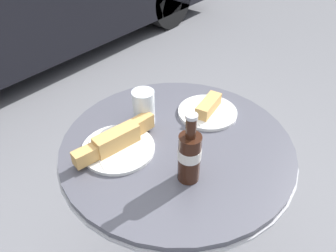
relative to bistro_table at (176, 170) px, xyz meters
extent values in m
cylinder|color=#B7B7BC|center=(0.00, 0.00, -0.24)|extent=(0.06, 0.06, 0.70)
cylinder|color=#B7B7BC|center=(0.00, 0.00, 0.11)|extent=(0.77, 0.77, 0.01)
cylinder|color=#4C4C56|center=(0.00, 0.00, 0.12)|extent=(0.76, 0.76, 0.02)
cylinder|color=#33190F|center=(-0.10, -0.12, 0.21)|extent=(0.06, 0.06, 0.16)
cylinder|color=silver|center=(-0.10, -0.12, 0.23)|extent=(0.07, 0.07, 0.03)
cylinder|color=#33190F|center=(-0.10, -0.12, 0.32)|extent=(0.03, 0.03, 0.06)
cylinder|color=silver|center=(-0.10, -0.12, 0.35)|extent=(0.03, 0.03, 0.01)
cylinder|color=#C68923|center=(0.02, 0.16, 0.18)|extent=(0.07, 0.07, 0.10)
cylinder|color=silver|center=(0.02, 0.16, 0.19)|extent=(0.08, 0.08, 0.12)
cylinder|color=white|center=(0.20, 0.01, 0.14)|extent=(0.22, 0.22, 0.01)
cube|color=white|center=(0.20, 0.01, 0.15)|extent=(0.19, 0.19, 0.00)
cube|color=tan|center=(0.20, 0.01, 0.17)|extent=(0.14, 0.07, 0.04)
cylinder|color=white|center=(-0.15, 0.12, 0.14)|extent=(0.23, 0.23, 0.01)
cube|color=white|center=(-0.15, 0.12, 0.15)|extent=(0.20, 0.20, 0.00)
cube|color=tan|center=(-0.23, 0.14, 0.17)|extent=(0.13, 0.06, 0.05)
cube|color=tan|center=(-0.15, 0.13, 0.18)|extent=(0.15, 0.07, 0.06)
cube|color=tan|center=(-0.06, 0.12, 0.17)|extent=(0.14, 0.05, 0.05)
camera|label=1|loc=(-0.65, -0.48, 0.84)|focal=35.00mm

